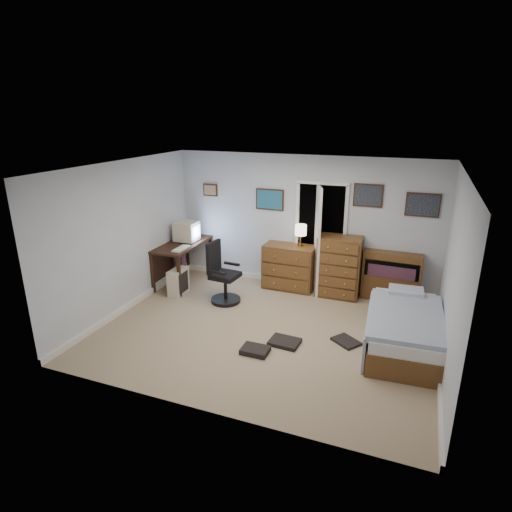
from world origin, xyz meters
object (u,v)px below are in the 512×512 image
Objects in this scene: tall_dresser at (339,267)px; bed at (403,328)px; office_chair at (222,279)px; low_dresser at (289,267)px; computer_desk at (179,252)px.

tall_dresser is 0.58× the size of bed.
low_dresser is at bearing 52.84° from office_chair.
bed is (1.22, -1.47, -0.27)m from tall_dresser.
office_chair is 0.56× the size of bed.
tall_dresser is (3.07, 0.44, -0.06)m from computer_desk.
tall_dresser is (1.87, 0.99, 0.14)m from office_chair.
tall_dresser is at bearing -0.46° from low_dresser.
computer_desk is 1.47× the size of low_dresser.
low_dresser is 0.50× the size of bed.
computer_desk is 0.73× the size of bed.
office_chair is 1.37m from low_dresser.
computer_desk is at bearing -173.33° from tall_dresser.
office_chair is at bearing -153.73° from tall_dresser.
office_chair is 0.97× the size of tall_dresser.
low_dresser is at bearing 176.90° from tall_dresser.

